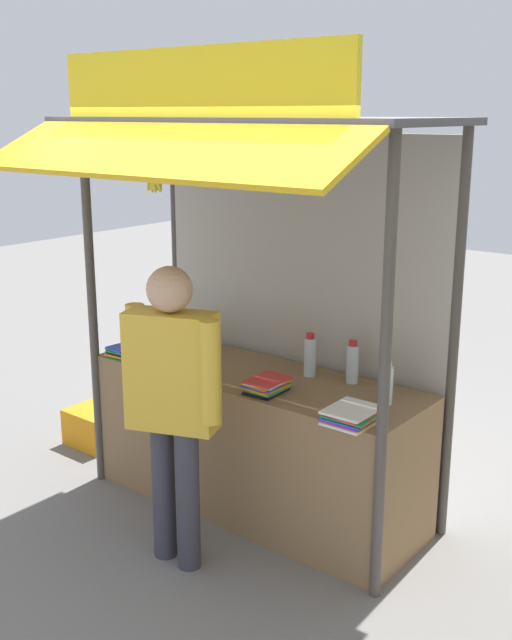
{
  "coord_description": "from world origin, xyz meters",
  "views": [
    {
      "loc": [
        2.81,
        -3.56,
        2.47
      ],
      "look_at": [
        0.0,
        0.0,
        1.25
      ],
      "focal_mm": 43.42,
      "sensor_mm": 36.0,
      "label": 1
    }
  ],
  "objects_px": {
    "water_bottle_right": "(387,384)",
    "banana_bunch_rightmost": "(155,177)",
    "water_bottle_center": "(206,334)",
    "magazine_stack_mid_right": "(267,385)",
    "water_bottle_front_left": "(310,356)",
    "plastic_crate": "(98,426)",
    "banana_bunch_inner_left": "(287,180)",
    "magazine_stack_far_right": "(130,349)",
    "water_bottle_front_right": "(145,326)",
    "vendor_person": "(173,391)",
    "water_bottle_back_left": "(352,363)",
    "magazine_stack_rear_center": "(173,360)",
    "magazine_stack_mid_left": "(352,415)"
  },
  "relations": [
    {
      "from": "magazine_stack_far_right",
      "to": "banana_bunch_inner_left",
      "type": "distance_m",
      "value": 1.93
    },
    {
      "from": "magazine_stack_far_right",
      "to": "magazine_stack_mid_left",
      "type": "relative_size",
      "value": 1.04
    },
    {
      "from": "water_bottle_center",
      "to": "water_bottle_front_left",
      "type": "bearing_deg",
      "value": 2.09
    },
    {
      "from": "magazine_stack_far_right",
      "to": "banana_bunch_inner_left",
      "type": "bearing_deg",
      "value": -9.93
    },
    {
      "from": "magazine_stack_mid_left",
      "to": "banana_bunch_inner_left",
      "type": "distance_m",
      "value": 1.26
    },
    {
      "from": "water_bottle_right",
      "to": "banana_bunch_inner_left",
      "type": "bearing_deg",
      "value": -121.77
    },
    {
      "from": "water_bottle_back_left",
      "to": "banana_bunch_rightmost",
      "type": "xyz_separation_m",
      "value": [
        -0.9,
        -0.71,
        1.1
      ]
    },
    {
      "from": "water_bottle_front_left",
      "to": "magazine_stack_mid_right",
      "type": "xyz_separation_m",
      "value": [
        -0.03,
        -0.4,
        -0.08
      ]
    },
    {
      "from": "water_bottle_front_right",
      "to": "magazine_stack_far_right",
      "type": "bearing_deg",
      "value": -68.39
    },
    {
      "from": "water_bottle_front_right",
      "to": "magazine_stack_mid_right",
      "type": "bearing_deg",
      "value": -10.8
    },
    {
      "from": "magazine_stack_mid_left",
      "to": "water_bottle_back_left",
      "type": "bearing_deg",
      "value": 121.72
    },
    {
      "from": "water_bottle_back_left",
      "to": "plastic_crate",
      "type": "xyz_separation_m",
      "value": [
        -2.11,
        -0.22,
        -0.88
      ]
    },
    {
      "from": "magazine_stack_far_right",
      "to": "magazine_stack_mid_left",
      "type": "bearing_deg",
      "value": -2.64
    },
    {
      "from": "water_bottle_back_left",
      "to": "vendor_person",
      "type": "relative_size",
      "value": 0.15
    },
    {
      "from": "water_bottle_right",
      "to": "banana_bunch_rightmost",
      "type": "xyz_separation_m",
      "value": [
        -1.23,
        -0.52,
        1.1
      ]
    },
    {
      "from": "magazine_stack_mid_left",
      "to": "banana_bunch_inner_left",
      "type": "xyz_separation_m",
      "value": [
        -0.31,
        -0.18,
        1.21
      ]
    },
    {
      "from": "water_bottle_center",
      "to": "banana_bunch_inner_left",
      "type": "distance_m",
      "value": 1.7
    },
    {
      "from": "banana_bunch_inner_left",
      "to": "plastic_crate",
      "type": "height_order",
      "value": "banana_bunch_inner_left"
    },
    {
      "from": "water_bottle_front_right",
      "to": "vendor_person",
      "type": "height_order",
      "value": "vendor_person"
    },
    {
      "from": "magazine_stack_mid_left",
      "to": "banana_bunch_rightmost",
      "type": "distance_m",
      "value": 1.71
    },
    {
      "from": "water_bottle_front_left",
      "to": "water_bottle_back_left",
      "type": "bearing_deg",
      "value": 11.12
    },
    {
      "from": "water_bottle_front_left",
      "to": "water_bottle_back_left",
      "type": "height_order",
      "value": "water_bottle_front_left"
    },
    {
      "from": "magazine_stack_mid_left",
      "to": "magazine_stack_rear_center",
      "type": "distance_m",
      "value": 1.43
    },
    {
      "from": "magazine_stack_mid_left",
      "to": "magazine_stack_rear_center",
      "type": "bearing_deg",
      "value": 175.0
    },
    {
      "from": "magazine_stack_mid_right",
      "to": "banana_bunch_inner_left",
      "type": "bearing_deg",
      "value": -39.22
    },
    {
      "from": "water_bottle_right",
      "to": "water_bottle_back_left",
      "type": "bearing_deg",
      "value": 151.0
    },
    {
      "from": "water_bottle_center",
      "to": "water_bottle_front_right",
      "type": "height_order",
      "value": "water_bottle_front_right"
    },
    {
      "from": "magazine_stack_far_right",
      "to": "magazine_stack_mid_left",
      "type": "height_order",
      "value": "magazine_stack_mid_left"
    },
    {
      "from": "water_bottle_back_left",
      "to": "vendor_person",
      "type": "xyz_separation_m",
      "value": [
        -0.5,
        -1.02,
        0.0
      ]
    },
    {
      "from": "magazine_stack_mid_right",
      "to": "banana_bunch_inner_left",
      "type": "relative_size",
      "value": 1.15
    },
    {
      "from": "water_bottle_right",
      "to": "water_bottle_front_left",
      "type": "bearing_deg",
      "value": 167.65
    },
    {
      "from": "water_bottle_front_left",
      "to": "magazine_stack_rear_center",
      "type": "relative_size",
      "value": 0.84
    },
    {
      "from": "magazine_stack_rear_center",
      "to": "vendor_person",
      "type": "distance_m",
      "value": 0.86
    },
    {
      "from": "magazine_stack_rear_center",
      "to": "water_bottle_center",
      "type": "bearing_deg",
      "value": 90.65
    },
    {
      "from": "banana_bunch_inner_left",
      "to": "water_bottle_center",
      "type": "bearing_deg",
      "value": 150.85
    },
    {
      "from": "water_bottle_front_right",
      "to": "banana_bunch_inner_left",
      "type": "distance_m",
      "value": 1.99
    },
    {
      "from": "water_bottle_center",
      "to": "vendor_person",
      "type": "height_order",
      "value": "vendor_person"
    },
    {
      "from": "banana_bunch_inner_left",
      "to": "water_bottle_back_left",
      "type": "bearing_deg",
      "value": 91.11
    },
    {
      "from": "water_bottle_center",
      "to": "magazine_stack_mid_right",
      "type": "height_order",
      "value": "water_bottle_center"
    },
    {
      "from": "water_bottle_right",
      "to": "magazine_stack_mid_right",
      "type": "relative_size",
      "value": 0.9
    },
    {
      "from": "water_bottle_front_left",
      "to": "banana_bunch_rightmost",
      "type": "xyz_separation_m",
      "value": [
        -0.63,
        -0.65,
        1.09
      ]
    },
    {
      "from": "water_bottle_back_left",
      "to": "magazine_stack_mid_right",
      "type": "xyz_separation_m",
      "value": [
        -0.3,
        -0.45,
        -0.08
      ]
    },
    {
      "from": "magazine_stack_mid_right",
      "to": "magazine_stack_far_right",
      "type": "bearing_deg",
      "value": 179.83
    },
    {
      "from": "water_bottle_right",
      "to": "banana_bunch_inner_left",
      "type": "distance_m",
      "value": 1.29
    },
    {
      "from": "water_bottle_back_left",
      "to": "magazine_stack_rear_center",
      "type": "relative_size",
      "value": 0.82
    },
    {
      "from": "magazine_stack_mid_right",
      "to": "magazine_stack_rear_center",
      "type": "bearing_deg",
      "value": 176.71
    },
    {
      "from": "vendor_person",
      "to": "magazine_stack_rear_center",
      "type": "bearing_deg",
      "value": -66.79
    },
    {
      "from": "plastic_crate",
      "to": "magazine_stack_mid_right",
      "type": "bearing_deg",
      "value": -7.31
    },
    {
      "from": "water_bottle_front_right",
      "to": "magazine_stack_far_right",
      "type": "xyz_separation_m",
      "value": [
        0.09,
        -0.24,
        -0.09
      ]
    },
    {
      "from": "water_bottle_center",
      "to": "magazine_stack_mid_right",
      "type": "relative_size",
      "value": 0.97
    }
  ]
}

